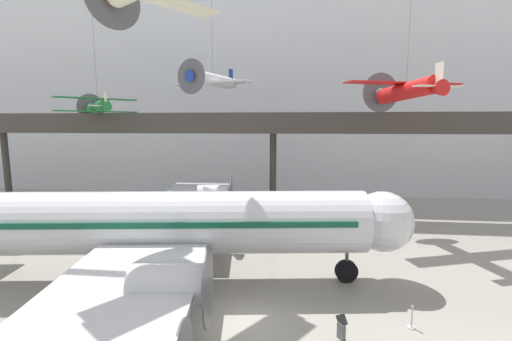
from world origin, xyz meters
TOP-DOWN VIEW (x-y plane):
  - ground_plane at (0.00, 0.00)m, footprint 260.00×260.00m
  - hangar_back_wall at (0.00, 30.84)m, footprint 140.00×3.00m
  - mezzanine_walkway at (0.00, 19.48)m, footprint 110.00×3.20m
  - airliner_silver_main at (-6.16, 3.17)m, footprint 30.81×35.21m
  - suspended_plane_white_twin at (-6.13, 20.12)m, footprint 8.96×7.78m
  - suspended_plane_red_highwing at (10.63, 13.21)m, footprint 9.49×8.04m
  - suspended_plane_green_biplane at (-16.78, 16.99)m, footprint 6.36×6.36m
  - stanchion_barrier at (7.47, 0.31)m, footprint 0.36×0.36m
  - info_sign_pedestal at (4.21, -0.87)m, footprint 0.44×0.69m

SIDE VIEW (x-z plane):
  - ground_plane at x=0.00m, z-range 0.00..0.00m
  - stanchion_barrier at x=7.47m, z-range -0.21..0.87m
  - info_sign_pedestal at x=4.21m, z-range -0.17..1.08m
  - airliner_silver_main at x=-6.16m, z-range -1.59..8.70m
  - mezzanine_walkway at x=0.00m, z-range 3.45..13.68m
  - suspended_plane_green_biplane at x=-16.78m, z-range 4.03..17.62m
  - suspended_plane_red_highwing at x=10.63m, z-range 5.20..18.23m
  - suspended_plane_white_twin at x=-6.13m, z-range 7.86..19.24m
  - hangar_back_wall at x=0.00m, z-range 0.00..29.78m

